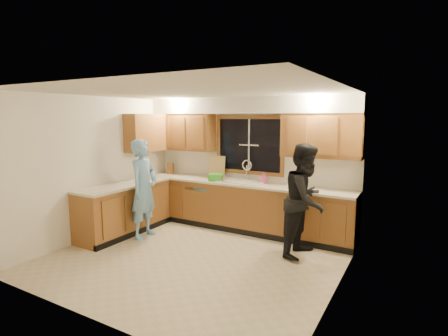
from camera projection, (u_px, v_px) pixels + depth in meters
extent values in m
plane|color=beige|center=(195.00, 258.00, 5.35)|extent=(4.20, 4.20, 0.00)
plane|color=silver|center=(193.00, 91.00, 4.99)|extent=(4.20, 4.20, 0.00)
plane|color=white|center=(249.00, 163.00, 6.80)|extent=(4.20, 0.00, 4.20)
plane|color=white|center=(96.00, 167.00, 6.20)|extent=(0.00, 3.80, 3.80)
plane|color=white|center=(340.00, 193.00, 4.14)|extent=(0.00, 3.80, 3.80)
cube|color=brown|center=(242.00, 207.00, 6.66)|extent=(4.20, 0.60, 0.88)
cube|color=brown|center=(125.00, 209.00, 6.47)|extent=(0.60, 1.90, 0.88)
cube|color=beige|center=(242.00, 183.00, 6.58)|extent=(4.20, 0.63, 0.04)
cube|color=beige|center=(124.00, 185.00, 6.40)|extent=(0.63, 1.90, 0.04)
cube|color=brown|center=(184.00, 132.00, 7.28)|extent=(1.35, 0.33, 0.75)
cube|color=brown|center=(322.00, 136.00, 5.88)|extent=(1.35, 0.33, 0.75)
cube|color=brown|center=(146.00, 133.00, 7.00)|extent=(0.33, 0.90, 0.75)
cube|color=beige|center=(246.00, 105.00, 6.49)|extent=(4.20, 0.35, 0.30)
cube|color=black|center=(249.00, 145.00, 6.75)|extent=(1.30, 0.01, 1.00)
cube|color=brown|center=(249.00, 117.00, 6.66)|extent=(1.44, 0.03, 0.07)
cube|color=brown|center=(249.00, 172.00, 6.82)|extent=(1.44, 0.03, 0.07)
cube|color=brown|center=(219.00, 144.00, 7.08)|extent=(0.07, 0.03, 1.00)
cube|color=brown|center=(283.00, 147.00, 6.40)|extent=(0.07, 0.03, 1.00)
cube|color=silver|center=(242.00, 182.00, 6.59)|extent=(0.86, 0.52, 0.03)
cube|color=silver|center=(232.00, 185.00, 6.71)|extent=(0.38, 0.42, 0.18)
cube|color=silver|center=(252.00, 187.00, 6.50)|extent=(0.38, 0.42, 0.18)
cylinder|color=silver|center=(247.00, 172.00, 6.74)|extent=(0.04, 0.04, 0.28)
torus|color=silver|center=(247.00, 165.00, 6.72)|extent=(0.21, 0.03, 0.21)
cube|color=white|center=(204.00, 203.00, 7.08)|extent=(0.60, 0.56, 0.82)
cube|color=white|center=(100.00, 216.00, 5.98)|extent=(0.58, 0.75, 0.90)
imported|color=#71A7D6|center=(144.00, 189.00, 6.17)|extent=(0.52, 0.70, 1.75)
imported|color=black|center=(305.00, 200.00, 5.35)|extent=(0.75, 0.91, 1.75)
cube|color=brown|center=(171.00, 168.00, 7.54)|extent=(0.14, 0.13, 0.23)
cube|color=tan|center=(217.00, 167.00, 7.04)|extent=(0.35, 0.20, 0.44)
cube|color=green|center=(216.00, 177.00, 6.74)|extent=(0.35, 0.34, 0.13)
imported|color=#E35688|center=(264.00, 178.00, 6.45)|extent=(0.12, 0.12, 0.21)
imported|color=silver|center=(294.00, 187.00, 6.02)|extent=(0.23, 0.23, 0.05)
cylinder|color=#C1AF94|center=(220.00, 179.00, 6.64)|extent=(0.06, 0.06, 0.11)
cylinder|color=#C1AF94|center=(224.00, 179.00, 6.54)|extent=(0.09, 0.09, 0.13)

